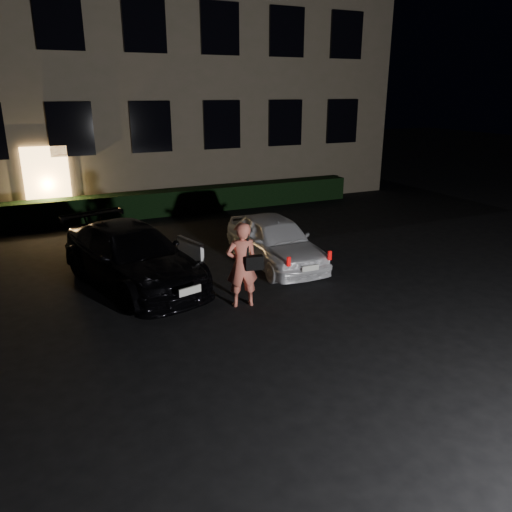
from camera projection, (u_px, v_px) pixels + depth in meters
name	position (u px, v px, depth m)	size (l,w,h in m)	color
ground	(315.00, 347.00, 8.56)	(80.00, 80.00, 0.00)	black
building	(121.00, 42.00, 19.57)	(20.00, 8.11, 12.00)	#6F664F
hedge	(159.00, 203.00, 17.47)	(15.00, 0.70, 0.85)	black
sedan	(133.00, 256.00, 11.16)	(2.97, 4.91, 1.33)	black
hatch	(275.00, 240.00, 12.48)	(1.52, 3.66, 1.24)	white
man	(242.00, 265.00, 9.96)	(0.74, 0.53, 1.76)	#DF6D58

